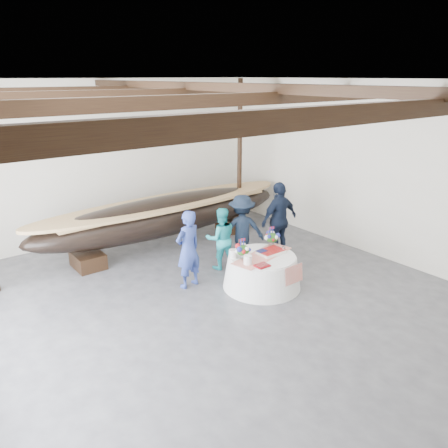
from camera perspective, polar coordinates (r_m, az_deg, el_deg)
floor at (r=8.91m, az=1.38°, el=-12.02°), size 10.00×12.00×0.01m
wall_back at (r=13.07m, az=-15.52°, el=7.95°), size 10.00×0.02×4.50m
wall_right at (r=11.72m, az=20.93°, el=6.19°), size 0.02×12.00×4.50m
ceiling at (r=7.65m, az=1.65°, el=18.31°), size 10.00×12.00×0.01m
pavilion_structure at (r=8.24m, az=-1.69°, el=14.88°), size 9.80×11.76×4.50m
longboat_display at (r=12.11m, az=-7.48°, el=1.16°), size 7.70×1.54×1.44m
banquet_table at (r=9.95m, az=4.97°, el=-6.15°), size 1.76×1.76×0.76m
tabletop_items at (r=9.85m, az=4.52°, el=-3.07°), size 1.71×1.01×0.40m
guest_woman_blue at (r=9.76m, az=-4.71°, el=-3.31°), size 0.71×0.52×1.80m
guest_woman_teal at (r=10.70m, az=-0.41°, el=-1.90°), size 0.93×0.85×1.56m
guest_man_left at (r=10.95m, az=2.32°, el=-0.75°), size 1.34×1.14×1.80m
guest_man_right at (r=11.44m, az=7.21°, el=0.54°), size 1.18×0.50×2.01m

